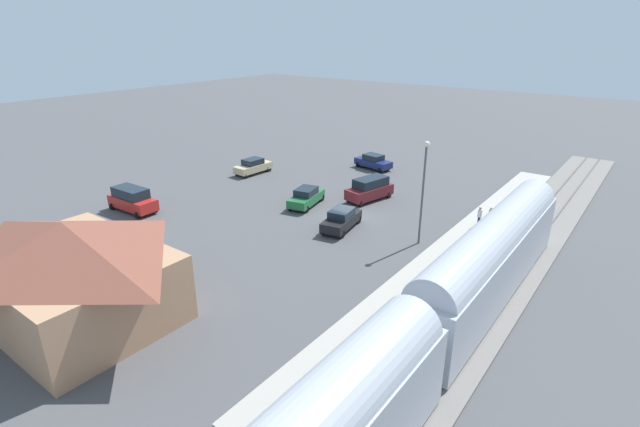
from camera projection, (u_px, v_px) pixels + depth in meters
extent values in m
plane|color=#4C4C4F|center=(349.00, 218.00, 41.40)|extent=(200.00, 200.00, 0.00)
cube|color=slate|center=(512.00, 261.00, 33.57)|extent=(4.80, 70.00, 0.18)
cube|color=#59544C|center=(523.00, 262.00, 33.12)|extent=(0.10, 70.00, 0.12)
cube|color=#59544C|center=(502.00, 256.00, 33.91)|extent=(0.10, 70.00, 0.12)
cube|color=#A8A399|center=(459.00, 246.00, 35.77)|extent=(3.20, 46.00, 0.30)
cube|color=#ADB2BC|center=(490.00, 265.00, 28.61)|extent=(2.90, 19.28, 3.70)
cube|color=red|center=(466.00, 263.00, 29.53)|extent=(0.04, 17.74, 0.36)
cylinder|color=#ADB2BC|center=(494.00, 239.00, 27.96)|extent=(2.75, 18.51, 2.76)
cube|color=tan|center=(75.00, 287.00, 26.50)|extent=(10.84, 8.11, 3.97)
pyramid|color=brown|center=(65.00, 239.00, 25.41)|extent=(11.64, 8.91, 1.97)
cube|color=#4C3323|center=(141.00, 273.00, 29.89)|extent=(1.10, 0.08, 2.10)
cylinder|color=#23284C|center=(490.00, 222.00, 38.67)|extent=(0.22, 0.22, 0.85)
cylinder|color=green|center=(491.00, 214.00, 38.40)|extent=(0.36, 0.36, 0.62)
sphere|color=tan|center=(492.00, 209.00, 38.24)|extent=(0.24, 0.24, 0.24)
cylinder|color=#23284C|center=(479.00, 221.00, 38.78)|extent=(0.22, 0.22, 0.85)
cylinder|color=silver|center=(480.00, 213.00, 38.51)|extent=(0.36, 0.36, 0.62)
sphere|color=tan|center=(480.00, 208.00, 38.36)|extent=(0.24, 0.24, 0.24)
cube|color=maroon|center=(369.00, 192.00, 45.46)|extent=(2.99, 5.21, 1.00)
cube|color=#19232D|center=(371.00, 182.00, 45.20)|extent=(2.44, 3.73, 0.88)
cylinder|color=black|center=(362.00, 203.00, 43.88)|extent=(0.22, 0.68, 0.68)
cylinder|color=black|center=(349.00, 199.00, 45.10)|extent=(0.22, 0.68, 0.68)
cylinder|color=black|center=(389.00, 195.00, 46.18)|extent=(0.22, 0.68, 0.68)
cylinder|color=black|center=(376.00, 190.00, 47.40)|extent=(0.22, 0.68, 0.68)
cube|color=#236638|center=(306.00, 198.00, 44.02)|extent=(2.75, 4.79, 0.76)
cube|color=#19232D|center=(306.00, 191.00, 43.76)|extent=(2.04, 2.45, 0.64)
cylinder|color=black|center=(306.00, 196.00, 45.91)|extent=(0.22, 0.68, 0.68)
cylinder|color=black|center=(321.00, 198.00, 45.29)|extent=(0.22, 0.68, 0.68)
cylinder|color=black|center=(290.00, 207.00, 43.03)|extent=(0.22, 0.68, 0.68)
cylinder|color=black|center=(306.00, 209.00, 42.41)|extent=(0.22, 0.68, 0.68)
cube|color=navy|center=(373.00, 163.00, 55.66)|extent=(4.75, 2.61, 0.76)
cube|color=#19232D|center=(373.00, 157.00, 55.40)|extent=(2.41, 1.98, 0.64)
cylinder|color=black|center=(389.00, 168.00, 55.15)|extent=(0.22, 0.68, 0.68)
cylinder|color=black|center=(380.00, 170.00, 54.14)|extent=(0.22, 0.68, 0.68)
cylinder|color=black|center=(367.00, 162.00, 57.46)|extent=(0.22, 0.68, 0.68)
cylinder|color=black|center=(358.00, 164.00, 56.45)|extent=(0.22, 0.68, 0.68)
cube|color=#C6B284|center=(253.00, 167.00, 53.83)|extent=(2.07, 4.59, 0.76)
cube|color=#19232D|center=(253.00, 162.00, 53.57)|extent=(1.73, 2.24, 0.64)
cylinder|color=black|center=(259.00, 166.00, 55.66)|extent=(0.22, 0.68, 0.68)
cylinder|color=black|center=(269.00, 169.00, 54.71)|extent=(0.22, 0.68, 0.68)
cylinder|color=black|center=(237.00, 173.00, 53.23)|extent=(0.22, 0.68, 0.68)
cylinder|color=black|center=(247.00, 175.00, 52.28)|extent=(0.22, 0.68, 0.68)
cube|color=black|center=(341.00, 221.00, 38.89)|extent=(2.58, 4.75, 0.76)
cube|color=#19232D|center=(341.00, 213.00, 38.63)|extent=(1.96, 2.40, 0.64)
cylinder|color=black|center=(341.00, 217.00, 40.78)|extent=(0.22, 0.68, 0.68)
cylinder|color=black|center=(358.00, 220.00, 40.10)|extent=(0.22, 0.68, 0.68)
cylinder|color=black|center=(324.00, 231.00, 37.96)|extent=(0.22, 0.68, 0.68)
cylinder|color=black|center=(342.00, 234.00, 37.28)|extent=(0.22, 0.68, 0.68)
cube|color=red|center=(133.00, 203.00, 42.64)|extent=(4.96, 2.11, 1.00)
cube|color=#19232D|center=(130.00, 192.00, 42.37)|extent=(3.48, 1.83, 0.88)
cylinder|color=black|center=(155.00, 209.00, 42.47)|extent=(0.22, 0.68, 0.68)
cylinder|color=black|center=(138.00, 215.00, 41.15)|extent=(0.22, 0.68, 0.68)
cylinder|color=black|center=(130.00, 201.00, 44.49)|extent=(0.22, 0.68, 0.68)
cylinder|color=black|center=(113.00, 206.00, 43.18)|extent=(0.22, 0.68, 0.68)
cylinder|color=#515156|center=(422.00, 197.00, 35.18)|extent=(0.16, 0.16, 7.65)
sphere|color=#EAE5C6|center=(427.00, 144.00, 33.71)|extent=(0.44, 0.44, 0.44)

